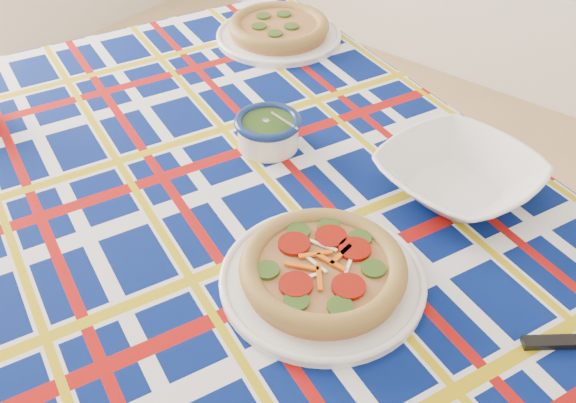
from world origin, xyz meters
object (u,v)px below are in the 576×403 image
Objects in this scene: serving_bowl at (459,176)px; main_focaccia_plate at (323,269)px; pesto_bowl at (268,129)px; dining_table at (261,245)px.

main_focaccia_plate is at bearing -98.85° from serving_bowl.
serving_bowl is (0.06, 0.37, 0.00)m from main_focaccia_plate.
pesto_bowl reaches higher than main_focaccia_plate.
main_focaccia_plate is 1.21× the size of serving_bowl.
pesto_bowl is (-0.13, 0.18, 0.13)m from dining_table.
dining_table is 0.41m from serving_bowl.
serving_bowl is (0.26, 0.29, 0.12)m from dining_table.
dining_table is 5.76× the size of main_focaccia_plate.
serving_bowl reaches higher than dining_table.
pesto_bowl is at bearing 143.19° from main_focaccia_plate.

